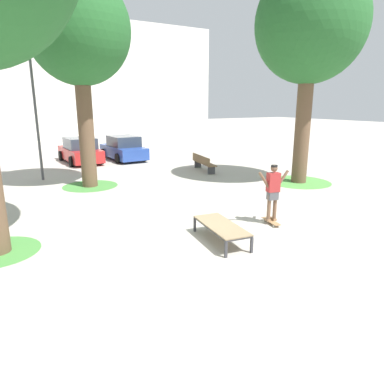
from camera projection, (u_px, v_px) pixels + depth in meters
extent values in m
plane|color=#B2AA9E|center=(213.00, 240.00, 9.17)|extent=(120.00, 120.00, 0.00)
cube|color=silver|center=(47.00, 78.00, 34.55)|extent=(35.84, 4.00, 11.77)
cube|color=#38383D|center=(195.00, 225.00, 9.72)|extent=(0.07, 0.07, 0.38)
cube|color=#38383D|center=(217.00, 222.00, 9.98)|extent=(0.07, 0.07, 0.38)
cube|color=#38383D|center=(226.00, 250.00, 8.08)|extent=(0.07, 0.07, 0.38)
cube|color=#38383D|center=(252.00, 245.00, 8.34)|extent=(0.07, 0.07, 0.38)
cylinder|color=#38383D|center=(209.00, 229.00, 8.84)|extent=(0.30, 1.89, 0.05)
cylinder|color=#38383D|center=(233.00, 225.00, 9.11)|extent=(0.30, 1.89, 0.05)
cylinder|color=#38383D|center=(206.00, 216.00, 9.80)|extent=(0.76, 0.15, 0.05)
cylinder|color=#38383D|center=(239.00, 239.00, 8.15)|extent=(0.76, 0.15, 0.05)
cube|color=#847051|center=(221.00, 225.00, 8.97)|extent=(1.00, 1.98, 0.03)
cube|color=#9E754C|center=(271.00, 221.00, 10.37)|extent=(0.36, 0.82, 0.02)
cylinder|color=silver|center=(264.00, 220.00, 10.62)|extent=(0.04, 0.06, 0.06)
cylinder|color=silver|center=(268.00, 220.00, 10.67)|extent=(0.04, 0.06, 0.06)
cylinder|color=silver|center=(274.00, 226.00, 10.11)|extent=(0.04, 0.06, 0.06)
cylinder|color=silver|center=(278.00, 226.00, 10.15)|extent=(0.04, 0.06, 0.06)
cylinder|color=brown|center=(269.00, 208.00, 10.24)|extent=(0.11, 0.11, 0.82)
cube|color=#99704C|center=(267.00, 220.00, 10.38)|extent=(0.15, 0.26, 0.07)
cylinder|color=brown|center=(275.00, 207.00, 10.30)|extent=(0.11, 0.11, 0.82)
cube|color=#99704C|center=(273.00, 219.00, 10.44)|extent=(0.15, 0.26, 0.07)
cube|color=#4C4C51|center=(273.00, 196.00, 10.17)|extent=(0.33, 0.26, 0.24)
cube|color=maroon|center=(273.00, 182.00, 10.08)|extent=(0.40, 0.29, 0.56)
cylinder|color=brown|center=(264.00, 180.00, 9.96)|extent=(0.41, 0.16, 0.52)
cylinder|color=brown|center=(282.00, 179.00, 10.15)|extent=(0.41, 0.16, 0.52)
sphere|color=brown|center=(274.00, 168.00, 9.97)|extent=(0.20, 0.20, 0.20)
cylinder|color=black|center=(274.00, 166.00, 9.96)|extent=(0.19, 0.19, 0.05)
cylinder|color=brown|center=(302.00, 130.00, 15.30)|extent=(0.66, 0.66, 4.73)
ellipsoid|color=#235B28|center=(311.00, 23.00, 14.22)|extent=(4.57, 4.57, 4.80)
cylinder|color=#519342|center=(298.00, 182.00, 15.89)|extent=(2.88, 2.88, 0.01)
cylinder|color=brown|center=(86.00, 133.00, 14.54)|extent=(0.64, 0.64, 4.57)
ellipsoid|color=#235B28|center=(79.00, 29.00, 13.54)|extent=(4.07, 4.07, 4.27)
cylinder|color=#47893D|center=(90.00, 186.00, 15.11)|extent=(2.34, 2.34, 0.01)
cube|color=red|center=(80.00, 154.00, 21.04)|extent=(1.86, 4.26, 0.70)
cube|color=#2D3847|center=(80.00, 143.00, 20.75)|extent=(1.64, 2.16, 0.64)
cylinder|color=black|center=(61.00, 156.00, 21.72)|extent=(0.24, 0.61, 0.60)
cylinder|color=black|center=(88.00, 154.00, 22.60)|extent=(0.24, 0.61, 0.60)
cylinder|color=black|center=(72.00, 161.00, 19.59)|extent=(0.24, 0.61, 0.60)
cylinder|color=black|center=(101.00, 159.00, 20.47)|extent=(0.24, 0.61, 0.60)
cube|color=#28479E|center=(123.00, 151.00, 22.11)|extent=(1.84, 4.25, 0.70)
cube|color=#2D3847|center=(124.00, 141.00, 21.82)|extent=(1.63, 2.15, 0.64)
cylinder|color=black|center=(104.00, 153.00, 22.79)|extent=(0.24, 0.61, 0.60)
cylinder|color=black|center=(128.00, 151.00, 23.67)|extent=(0.24, 0.61, 0.60)
cylinder|color=black|center=(118.00, 158.00, 20.66)|extent=(0.24, 0.61, 0.60)
cylinder|color=black|center=(144.00, 156.00, 21.54)|extent=(0.24, 0.61, 0.60)
cube|color=brown|center=(204.00, 163.00, 18.39)|extent=(0.86, 2.44, 0.06)
cube|color=brown|center=(201.00, 159.00, 18.27)|extent=(0.47, 2.37, 0.36)
cube|color=#424247|center=(198.00, 164.00, 19.32)|extent=(0.38, 0.15, 0.40)
cube|color=#424247|center=(211.00, 170.00, 17.57)|extent=(0.38, 0.15, 0.40)
cylinder|color=#4C4C51|center=(37.00, 120.00, 15.67)|extent=(0.12, 0.12, 5.50)
sphere|color=silver|center=(29.00, 52.00, 14.94)|extent=(0.36, 0.36, 0.36)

